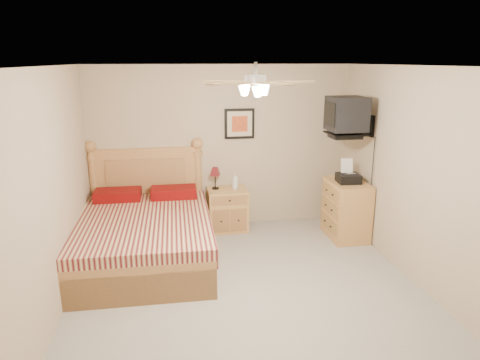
% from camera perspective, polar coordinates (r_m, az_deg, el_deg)
% --- Properties ---
extents(floor, '(4.50, 4.50, 0.00)m').
position_cam_1_polar(floor, '(4.97, 1.30, -15.28)').
color(floor, gray).
rests_on(floor, ground).
extents(ceiling, '(4.00, 4.50, 0.04)m').
position_cam_1_polar(ceiling, '(4.26, 1.52, 14.94)').
color(ceiling, white).
rests_on(ceiling, ground).
extents(wall_back, '(4.00, 0.04, 2.50)m').
position_cam_1_polar(wall_back, '(6.61, -2.41, 4.30)').
color(wall_back, tan).
rests_on(wall_back, ground).
extents(wall_front, '(4.00, 0.04, 2.50)m').
position_cam_1_polar(wall_front, '(2.47, 12.04, -16.60)').
color(wall_front, tan).
rests_on(wall_front, ground).
extents(wall_left, '(0.04, 4.50, 2.50)m').
position_cam_1_polar(wall_left, '(4.53, -24.31, -2.51)').
color(wall_left, tan).
rests_on(wall_left, ground).
extents(wall_right, '(0.04, 4.50, 2.50)m').
position_cam_1_polar(wall_right, '(5.21, 23.50, -0.14)').
color(wall_right, tan).
rests_on(wall_right, ground).
extents(bed, '(1.73, 2.25, 1.43)m').
position_cam_1_polar(bed, '(5.62, -12.90, -3.83)').
color(bed, '#A96F3D').
rests_on(bed, ground).
extents(nightstand, '(0.60, 0.45, 0.65)m').
position_cam_1_polar(nightstand, '(6.63, -1.68, -3.96)').
color(nightstand, '#B87B3D').
rests_on(nightstand, ground).
extents(table_lamp, '(0.24, 0.24, 0.34)m').
position_cam_1_polar(table_lamp, '(6.53, -3.32, 0.26)').
color(table_lamp, maroon).
rests_on(table_lamp, nightstand).
extents(lotion_bottle, '(0.13, 0.13, 0.25)m').
position_cam_1_polar(lotion_bottle, '(6.51, -0.64, -0.15)').
color(lotion_bottle, silver).
rests_on(lotion_bottle, nightstand).
extents(framed_picture, '(0.46, 0.04, 0.46)m').
position_cam_1_polar(framed_picture, '(6.57, -0.06, 7.51)').
color(framed_picture, black).
rests_on(framed_picture, wall_back).
extents(dresser, '(0.51, 0.73, 0.86)m').
position_cam_1_polar(dresser, '(6.51, 13.97, -3.82)').
color(dresser, '#A97244').
rests_on(dresser, ground).
extents(fax_machine, '(0.33, 0.35, 0.33)m').
position_cam_1_polar(fax_machine, '(6.29, 14.31, 1.13)').
color(fax_machine, black).
rests_on(fax_machine, dresser).
extents(magazine_lower, '(0.28, 0.32, 0.02)m').
position_cam_1_polar(magazine_lower, '(6.61, 13.20, 0.53)').
color(magazine_lower, '#B8A895').
rests_on(magazine_lower, dresser).
extents(magazine_upper, '(0.27, 0.31, 0.02)m').
position_cam_1_polar(magazine_upper, '(6.60, 13.26, 0.69)').
color(magazine_upper, tan).
rests_on(magazine_upper, magazine_lower).
extents(wall_tv, '(0.56, 0.46, 0.58)m').
position_cam_1_polar(wall_tv, '(6.14, 15.30, 8.18)').
color(wall_tv, black).
rests_on(wall_tv, wall_right).
extents(ceiling_fan, '(1.14, 1.14, 0.28)m').
position_cam_1_polar(ceiling_fan, '(4.07, 2.07, 12.93)').
color(ceiling_fan, silver).
rests_on(ceiling_fan, ceiling).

